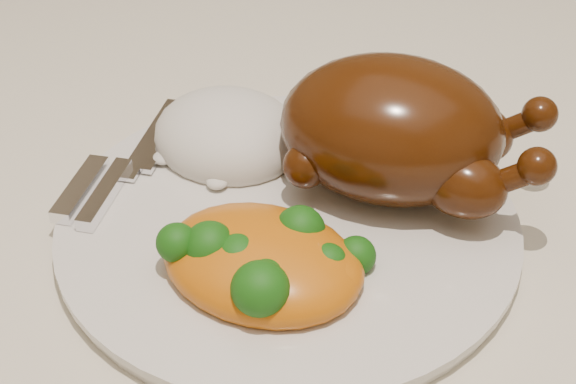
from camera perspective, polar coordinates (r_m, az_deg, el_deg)
The scene contains 7 objects.
dining_table at distance 0.63m, azimuth 10.43°, elevation -9.33°, with size 1.60×0.90×0.76m.
tablecloth at distance 0.58m, azimuth 11.24°, elevation -4.37°, with size 1.73×1.03×0.18m.
dinner_plate at distance 0.54m, azimuth 0.00°, elevation -2.23°, with size 0.30×0.30×0.01m, color silver.
roast_chicken at distance 0.54m, azimuth 7.78°, elevation 4.38°, with size 0.20×0.15×0.10m.
rice_mound at distance 0.59m, azimuth -4.28°, elevation 3.99°, with size 0.12×0.11×0.06m.
mac_and_cheese at distance 0.48m, azimuth -1.46°, elevation -4.99°, with size 0.13×0.11×0.05m.
cutlery at distance 0.57m, azimuth -12.18°, elevation 1.28°, with size 0.06×0.16×0.01m.
Camera 1 is at (0.12, -0.42, 1.12)m, focal length 50.00 mm.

